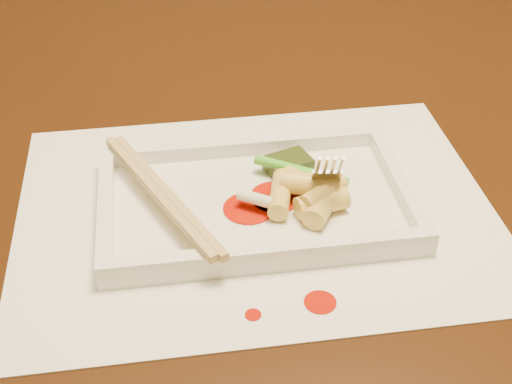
{
  "coord_description": "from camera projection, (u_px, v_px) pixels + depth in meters",
  "views": [
    {
      "loc": [
        -0.13,
        -0.63,
        1.13
      ],
      "look_at": [
        -0.06,
        -0.17,
        0.77
      ],
      "focal_mm": 50.0,
      "sensor_mm": 36.0,
      "label": 1
    }
  ],
  "objects": [
    {
      "name": "scallion_green",
      "position": [
        301.0,
        171.0,
        0.61
      ],
      "size": [
        0.08,
        0.05,
        0.01
      ],
      "primitive_type": "cylinder",
      "rotation": [
        1.57,
        0.0,
        1.0
      ],
      "color": "green",
      "rests_on": "plate_base"
    },
    {
      "name": "scallion_white",
      "position": [
        261.0,
        200.0,
        0.58
      ],
      "size": [
        0.04,
        0.03,
        0.01
      ],
      "primitive_type": "cylinder",
      "rotation": [
        1.57,
        0.0,
        1.0
      ],
      "color": "#EAEACC",
      "rests_on": "plate_base"
    },
    {
      "name": "rice_cake_5",
      "position": [
        309.0,
        184.0,
        0.59
      ],
      "size": [
        0.05,
        0.03,
        0.02
      ],
      "primitive_type": "cylinder",
      "rotation": [
        1.57,
        0.0,
        1.23
      ],
      "color": "#E5D46B",
      "rests_on": "plate_base"
    },
    {
      "name": "plate_rim_right",
      "position": [
        399.0,
        182.0,
        0.61
      ],
      "size": [
        0.01,
        0.14,
        0.01
      ],
      "primitive_type": "cube",
      "color": "white",
      "rests_on": "plate_base"
    },
    {
      "name": "sauce_splatter_b",
      "position": [
        253.0,
        315.0,
        0.51
      ],
      "size": [
        0.01,
        0.01,
        0.0
      ],
      "primitive_type": "cylinder",
      "color": "#BA1605",
      "rests_on": "placemat"
    },
    {
      "name": "sauce_splatter_a",
      "position": [
        320.0,
        302.0,
        0.52
      ],
      "size": [
        0.02,
        0.02,
        0.0
      ],
      "primitive_type": "cylinder",
      "color": "#BA1605",
      "rests_on": "placemat"
    },
    {
      "name": "plate_rim_left",
      "position": [
        106.0,
        208.0,
        0.58
      ],
      "size": [
        0.01,
        0.14,
        0.01
      ],
      "primitive_type": "cube",
      "color": "white",
      "rests_on": "plate_base"
    },
    {
      "name": "chopstick_b",
      "position": [
        166.0,
        193.0,
        0.58
      ],
      "size": [
        0.08,
        0.17,
        0.01
      ],
      "primitive_type": "cube",
      "rotation": [
        0.0,
        0.0,
        0.43
      ],
      "color": "tan",
      "rests_on": "plate_rim_near"
    },
    {
      "name": "rice_cake_3",
      "position": [
        280.0,
        194.0,
        0.59
      ],
      "size": [
        0.03,
        0.05,
        0.02
      ],
      "primitive_type": "cylinder",
      "rotation": [
        1.57,
        0.0,
        2.88
      ],
      "color": "#E5D46B",
      "rests_on": "plate_base"
    },
    {
      "name": "rice_cake_2",
      "position": [
        323.0,
        194.0,
        0.58
      ],
      "size": [
        0.04,
        0.04,
        0.02
      ],
      "primitive_type": "cylinder",
      "rotation": [
        1.57,
        0.0,
        2.21
      ],
      "color": "#E5D46B",
      "rests_on": "plate_base"
    },
    {
      "name": "plate_rim_near",
      "position": [
        270.0,
        254.0,
        0.54
      ],
      "size": [
        0.26,
        0.01,
        0.01
      ],
      "primitive_type": "cube",
      "color": "white",
      "rests_on": "plate_base"
    },
    {
      "name": "chopstick_a",
      "position": [
        156.0,
        194.0,
        0.58
      ],
      "size": [
        0.08,
        0.17,
        0.01
      ],
      "primitive_type": "cube",
      "rotation": [
        0.0,
        0.0,
        0.43
      ],
      "color": "tan",
      "rests_on": "plate_rim_near"
    },
    {
      "name": "sauce_blob_0",
      "position": [
        275.0,
        197.0,
        0.6
      ],
      "size": [
        0.04,
        0.04,
        0.0
      ],
      "primitive_type": "cylinder",
      "color": "#BA1605",
      "rests_on": "plate_base"
    },
    {
      "name": "rice_cake_4",
      "position": [
        323.0,
        204.0,
        0.58
      ],
      "size": [
        0.04,
        0.05,
        0.02
      ],
      "primitive_type": "cylinder",
      "rotation": [
        1.57,
        0.0,
        2.57
      ],
      "color": "#E5D46B",
      "rests_on": "plate_base"
    },
    {
      "name": "sauce_blob_1",
      "position": [
        249.0,
        208.0,
        0.59
      ],
      "size": [
        0.04,
        0.04,
        0.0
      ],
      "primitive_type": "cylinder",
      "color": "#BA1605",
      "rests_on": "plate_base"
    },
    {
      "name": "rice_cake_0",
      "position": [
        310.0,
        187.0,
        0.6
      ],
      "size": [
        0.05,
        0.05,
        0.02
      ],
      "primitive_type": "cylinder",
      "rotation": [
        1.57,
        0.0,
        0.73
      ],
      "color": "#E5D46B",
      "rests_on": "plate_base"
    },
    {
      "name": "placemat",
      "position": [
        256.0,
        210.0,
        0.6
      ],
      "size": [
        0.4,
        0.3,
        0.0
      ],
      "primitive_type": "cube",
      "color": "white",
      "rests_on": "table"
    },
    {
      "name": "plate_base",
      "position": [
        256.0,
        205.0,
        0.6
      ],
      "size": [
        0.26,
        0.16,
        0.01
      ],
      "primitive_type": "cube",
      "color": "white",
      "rests_on": "placemat"
    },
    {
      "name": "rice_cake_1",
      "position": [
        322.0,
        203.0,
        0.58
      ],
      "size": [
        0.05,
        0.03,
        0.02
      ],
      "primitive_type": "cylinder",
      "rotation": [
        1.57,
        0.0,
        1.79
      ],
      "color": "#E5D46B",
      "rests_on": "plate_base"
    },
    {
      "name": "plate_rim_far",
      "position": [
        244.0,
        146.0,
        0.65
      ],
      "size": [
        0.26,
        0.01,
        0.01
      ],
      "primitive_type": "cube",
      "color": "white",
      "rests_on": "plate_base"
    },
    {
      "name": "veg_piece",
      "position": [
        288.0,
        164.0,
        0.63
      ],
      "size": [
        0.04,
        0.04,
        0.01
      ],
      "primitive_type": "cube",
      "rotation": [
        0.0,
        0.0,
        0.33
      ],
      "color": "black",
      "rests_on": "plate_base"
    },
    {
      "name": "table",
      "position": [
        288.0,
        185.0,
        0.8
      ],
      "size": [
        1.4,
        0.9,
        0.75
      ],
      "color": "black",
      "rests_on": "ground"
    },
    {
      "name": "fork",
      "position": [
        338.0,
        108.0,
        0.58
      ],
      "size": [
        0.09,
        0.1,
        0.14
      ],
      "primitive_type": null,
      "color": "silver",
      "rests_on": "plate_base"
    }
  ]
}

